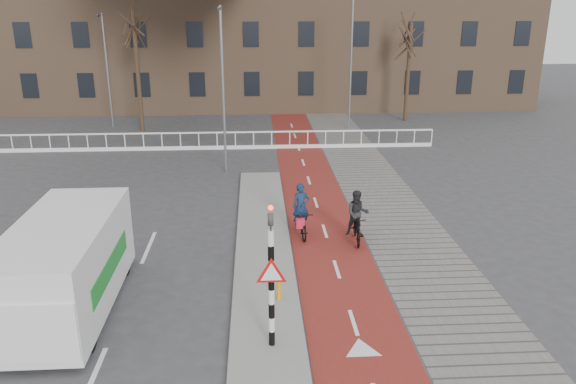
{
  "coord_description": "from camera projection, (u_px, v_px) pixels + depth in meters",
  "views": [
    {
      "loc": [
        -0.89,
        -13.27,
        7.7
      ],
      "look_at": [
        0.19,
        5.0,
        1.5
      ],
      "focal_mm": 35.0,
      "sensor_mm": 36.0,
      "label": 1
    }
  ],
  "objects": [
    {
      "name": "bike_lane",
      "position": [
        311.0,
        187.0,
        24.61
      ],
      "size": [
        2.5,
        60.0,
        0.01
      ],
      "primitive_type": "cube",
      "color": "maroon",
      "rests_on": "ground"
    },
    {
      "name": "cyclist_near",
      "position": [
        301.0,
        218.0,
        19.35
      ],
      "size": [
        0.83,
        1.84,
        1.87
      ],
      "rotation": [
        0.0,
        0.0,
        0.12
      ],
      "color": "black",
      "rests_on": "bike_lane"
    },
    {
      "name": "cyclist_far",
      "position": [
        357.0,
        221.0,
        18.75
      ],
      "size": [
        0.8,
        1.7,
        1.82
      ],
      "rotation": [
        0.0,
        0.0,
        -0.06
      ],
      "color": "black",
      "rests_on": "bike_lane"
    },
    {
      "name": "streetlight_right",
      "position": [
        351.0,
        63.0,
        35.0
      ],
      "size": [
        0.12,
        0.12,
        8.23
      ],
      "primitive_type": "cylinder",
      "color": "slate",
      "rests_on": "ground"
    },
    {
      "name": "curb_island",
      "position": [
        263.0,
        243.0,
        18.79
      ],
      "size": [
        1.8,
        16.0,
        0.12
      ],
      "primitive_type": "cube",
      "color": "gray",
      "rests_on": "ground"
    },
    {
      "name": "tree_mid",
      "position": [
        138.0,
        72.0,
        34.27
      ],
      "size": [
        0.26,
        0.26,
        7.33
      ],
      "primitive_type": "cylinder",
      "color": "black",
      "rests_on": "ground"
    },
    {
      "name": "tree_right",
      "position": [
        408.0,
        73.0,
        37.5
      ],
      "size": [
        0.25,
        0.25,
        6.47
      ],
      "primitive_type": "cylinder",
      "color": "black",
      "rests_on": "ground"
    },
    {
      "name": "van",
      "position": [
        65.0,
        265.0,
        14.42
      ],
      "size": [
        2.32,
        5.69,
        2.44
      ],
      "rotation": [
        0.0,
        0.0,
        0.0
      ],
      "color": "silver",
      "rests_on": "ground"
    },
    {
      "name": "sidewalk",
      "position": [
        374.0,
        186.0,
        24.76
      ],
      "size": [
        3.0,
        60.0,
        0.01
      ],
      "primitive_type": "cube",
      "color": "slate",
      "rests_on": "ground"
    },
    {
      "name": "railing",
      "position": [
        181.0,
        144.0,
        30.76
      ],
      "size": [
        28.0,
        0.1,
        0.99
      ],
      "color": "silver",
      "rests_on": "ground"
    },
    {
      "name": "traffic_signal",
      "position": [
        271.0,
        273.0,
        12.49
      ],
      "size": [
        0.8,
        0.8,
        3.68
      ],
      "color": "black",
      "rests_on": "curb_island"
    },
    {
      "name": "ground",
      "position": [
        292.0,
        304.0,
        15.07
      ],
      "size": [
        120.0,
        120.0,
        0.0
      ],
      "primitive_type": "plane",
      "color": "#38383A",
      "rests_on": "ground"
    },
    {
      "name": "streetlight_left",
      "position": [
        108.0,
        72.0,
        35.42
      ],
      "size": [
        0.12,
        0.12,
        7.08
      ],
      "primitive_type": "cylinder",
      "color": "slate",
      "rests_on": "ground"
    },
    {
      "name": "bollard",
      "position": [
        279.0,
        288.0,
        15.0
      ],
      "size": [
        0.12,
        0.12,
        0.68
      ],
      "primitive_type": "cylinder",
      "color": "orange",
      "rests_on": "curb_island"
    },
    {
      "name": "townhouse_row",
      "position": [
        225.0,
        1.0,
        42.65
      ],
      "size": [
        46.0,
        10.0,
        15.9
      ],
      "color": "#7F6047",
      "rests_on": "ground"
    },
    {
      "name": "streetlight_near",
      "position": [
        223.0,
        93.0,
        25.58
      ],
      "size": [
        0.12,
        0.12,
        7.59
      ],
      "primitive_type": "cylinder",
      "color": "slate",
      "rests_on": "ground"
    }
  ]
}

